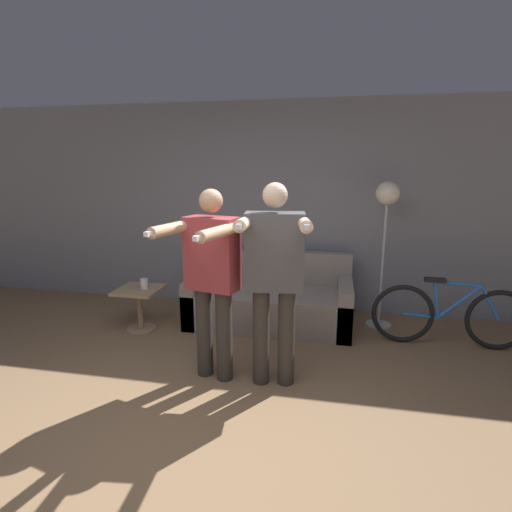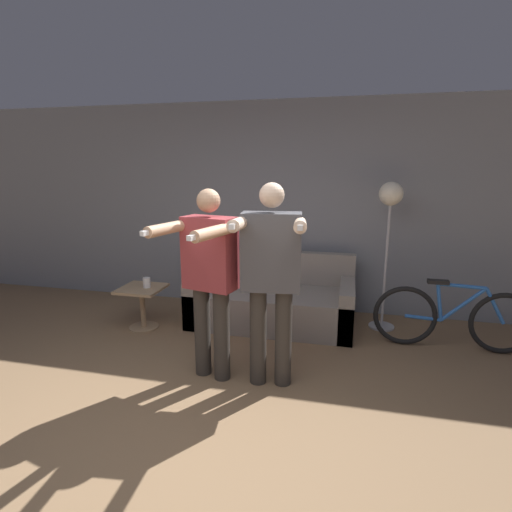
# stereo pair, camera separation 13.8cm
# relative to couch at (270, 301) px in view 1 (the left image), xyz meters

# --- Properties ---
(ground_plane) EXTENTS (16.00, 16.00, 0.00)m
(ground_plane) POSITION_rel_couch_xyz_m (-0.20, -2.37, -0.26)
(ground_plane) COLOR #846647
(wall_back) EXTENTS (10.00, 0.05, 2.60)m
(wall_back) POSITION_rel_couch_xyz_m (-0.20, 0.61, 1.04)
(wall_back) COLOR gray
(wall_back) RESTS_ON ground_plane
(couch) EXTENTS (1.87, 0.89, 0.80)m
(couch) POSITION_rel_couch_xyz_m (0.00, 0.00, 0.00)
(couch) COLOR gray
(couch) RESTS_ON ground_plane
(person_left) EXTENTS (0.61, 0.76, 1.64)m
(person_left) POSITION_rel_couch_xyz_m (-0.28, -1.35, 0.69)
(person_left) COLOR #38332D
(person_left) RESTS_ON ground_plane
(person_right) EXTENTS (0.59, 0.72, 1.70)m
(person_right) POSITION_rel_couch_xyz_m (0.25, -1.35, 0.73)
(person_right) COLOR #38332D
(person_right) RESTS_ON ground_plane
(cat) EXTENTS (0.51, 0.11, 0.18)m
(cat) POSITION_rel_couch_xyz_m (-0.10, 0.34, 0.63)
(cat) COLOR #3D3833
(cat) RESTS_ON couch
(floor_lamp) EXTENTS (0.29, 0.29, 1.66)m
(floor_lamp) POSITION_rel_couch_xyz_m (1.26, 0.14, 1.09)
(floor_lamp) COLOR #B2B2B7
(floor_lamp) RESTS_ON ground_plane
(side_table) EXTENTS (0.47, 0.47, 0.48)m
(side_table) POSITION_rel_couch_xyz_m (-1.41, -0.50, 0.09)
(side_table) COLOR #A38460
(side_table) RESTS_ON ground_plane
(cup) EXTENTS (0.08, 0.08, 0.11)m
(cup) POSITION_rel_couch_xyz_m (-1.35, -0.48, 0.28)
(cup) COLOR white
(cup) RESTS_ON side_table
(bicycle) EXTENTS (1.54, 0.07, 0.72)m
(bicycle) POSITION_rel_couch_xyz_m (1.90, -0.27, 0.07)
(bicycle) COLOR black
(bicycle) RESTS_ON ground_plane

